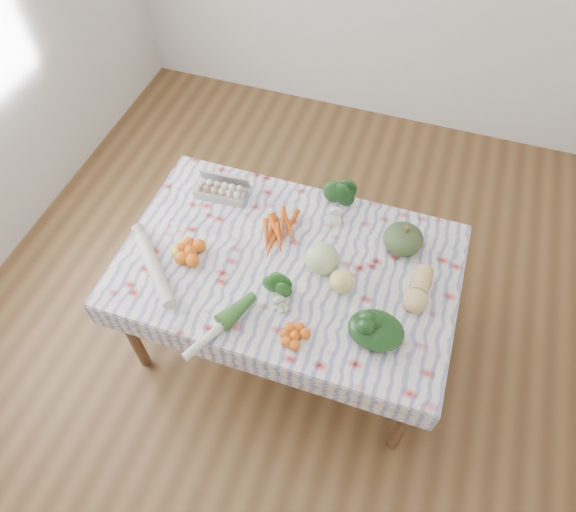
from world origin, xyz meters
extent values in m
plane|color=brown|center=(0.00, 0.00, 0.00)|extent=(4.50, 4.50, 0.00)
cube|color=brown|center=(0.00, 0.00, 0.73)|extent=(1.60, 1.00, 0.04)
cylinder|color=brown|center=(-0.74, -0.44, 0.35)|extent=(0.06, 0.06, 0.71)
cylinder|color=brown|center=(0.74, -0.44, 0.35)|extent=(0.06, 0.06, 0.71)
cylinder|color=brown|center=(-0.74, 0.44, 0.35)|extent=(0.06, 0.06, 0.71)
cylinder|color=brown|center=(0.74, 0.44, 0.35)|extent=(0.06, 0.06, 0.71)
cube|color=white|center=(0.00, 0.00, 0.76)|extent=(1.66, 1.06, 0.01)
cube|color=#A9AAA4|center=(-0.49, 0.30, 0.80)|extent=(0.28, 0.13, 0.07)
cube|color=#D14604|center=(-0.12, 0.15, 0.78)|extent=(0.28, 0.26, 0.04)
ellipsoid|color=#163C15|center=(0.13, 0.41, 0.84)|extent=(0.21, 0.19, 0.15)
ellipsoid|color=#3A4E28|center=(0.51, 0.28, 0.83)|extent=(0.23, 0.23, 0.13)
sphere|color=#BBD38D|center=(0.16, 0.02, 0.84)|extent=(0.21, 0.21, 0.16)
ellipsoid|color=#DCB76B|center=(0.64, 0.02, 0.82)|extent=(0.13, 0.25, 0.11)
cube|color=orange|center=(-0.47, -0.11, 0.80)|extent=(0.23, 0.23, 0.07)
ellipsoid|color=#1D5117|center=(0.01, -0.20, 0.81)|extent=(0.19, 0.19, 0.10)
cube|color=orange|center=(0.16, -0.38, 0.79)|extent=(0.21, 0.21, 0.05)
sphere|color=#F2DB74|center=(0.28, -0.06, 0.82)|extent=(0.13, 0.13, 0.11)
ellipsoid|color=black|center=(0.49, -0.26, 0.82)|extent=(0.26, 0.22, 0.11)
cylinder|color=beige|center=(-0.59, -0.26, 0.79)|extent=(0.37, 0.37, 0.07)
cylinder|color=beige|center=(-0.17, -0.45, 0.78)|extent=(0.21, 0.39, 0.04)
camera|label=1|loc=(0.47, -1.39, 2.83)|focal=32.00mm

